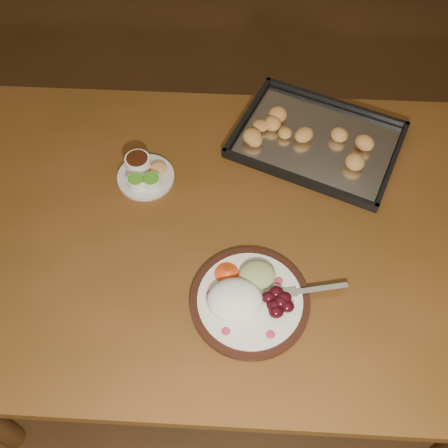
{
  "coord_description": "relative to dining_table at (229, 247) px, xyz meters",
  "views": [
    {
      "loc": [
        0.2,
        -0.77,
        1.75
      ],
      "look_at": [
        0.24,
        -0.14,
        0.77
      ],
      "focal_mm": 40.0,
      "sensor_mm": 36.0,
      "label": 1
    }
  ],
  "objects": [
    {
      "name": "condiment_saucer",
      "position": [
        -0.2,
        0.16,
        0.11
      ],
      "size": [
        0.14,
        0.14,
        0.05
      ],
      "rotation": [
        0.0,
        0.0,
        0.27
      ],
      "color": "beige",
      "rests_on": "dining_table"
    },
    {
      "name": "dinner_plate",
      "position": [
        0.03,
        -0.2,
        0.12
      ],
      "size": [
        0.35,
        0.26,
        0.06
      ],
      "rotation": [
        0.0,
        0.0,
        0.01
      ],
      "color": "black",
      "rests_on": "dining_table"
    },
    {
      "name": "dining_table",
      "position": [
        0.0,
        0.0,
        0.0
      ],
      "size": [
        1.6,
        1.08,
        0.75
      ],
      "rotation": [
        0.0,
        0.0,
        -0.12
      ],
      "color": "brown",
      "rests_on": "ground"
    },
    {
      "name": "baking_tray",
      "position": [
        0.25,
        0.25,
        0.11
      ],
      "size": [
        0.51,
        0.47,
        0.04
      ],
      "rotation": [
        0.0,
        0.0,
        -0.51
      ],
      "color": "black",
      "rests_on": "dining_table"
    },
    {
      "name": "ground",
      "position": [
        -0.25,
        0.14,
        -0.65
      ],
      "size": [
        4.0,
        4.0,
        0.0
      ],
      "primitive_type": "plane",
      "color": "#53341C",
      "rests_on": "ground"
    }
  ]
}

